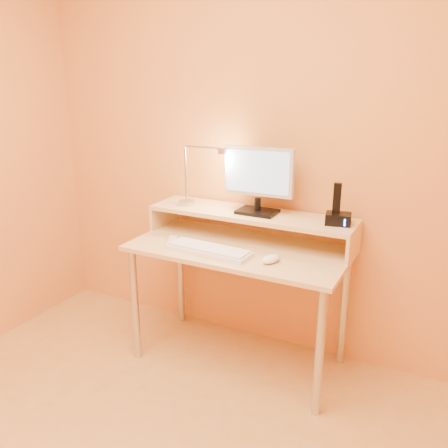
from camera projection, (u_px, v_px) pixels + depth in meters
The scene contains 25 objects.
wall_back at pixel (264, 143), 2.70m from camera, with size 3.00×0.04×2.50m, color gold.
desk_leg_fl at pixel (135, 305), 2.73m from camera, with size 0.04×0.04×0.69m, color #BABABB.
desk_leg_fr at pixel (319, 353), 2.25m from camera, with size 0.04×0.04×0.69m, color #BABABB.
desk_leg_bl at pixel (181, 274), 3.15m from camera, with size 0.04×0.04×0.69m, color #BABABB.
desk_leg_br at pixel (344, 309), 2.68m from camera, with size 0.04×0.04×0.69m, color #BABABB.
desk_lower at pixel (239, 249), 2.59m from camera, with size 1.20×0.60×0.03m, color tan.
shelf_riser_left at pixel (165, 214), 2.95m from camera, with size 0.02×0.30×0.14m, color tan.
shelf_riser_right at pixel (354, 244), 2.44m from camera, with size 0.02×0.30×0.14m, color tan.
desk_shelf at pixel (251, 214), 2.67m from camera, with size 1.20×0.30×0.03m, color tan.
monitor_foot at pixel (257, 212), 2.65m from camera, with size 0.22×0.16×0.02m, color black.
monitor_neck at pixel (257, 204), 2.63m from camera, with size 0.04×0.04×0.07m, color black.
monitor_panel at pixel (259, 171), 2.59m from camera, with size 0.40×0.04×0.27m, color silver.
monitor_back at pixel (261, 171), 2.61m from camera, with size 0.36×0.01×0.23m, color black.
monitor_screen at pixel (258, 172), 2.57m from camera, with size 0.36×0.00×0.23m, color #8CA7D3.
lamp_base at pixel (187, 203), 2.82m from camera, with size 0.10×0.10×0.03m, color #BABABB.
lamp_post at pixel (186, 174), 2.76m from camera, with size 0.01×0.01×0.33m, color #BABABB.
lamp_arm at pixel (203, 147), 2.66m from camera, with size 0.01×0.01×0.24m, color #BABABB.
lamp_head at pixel (222, 151), 2.61m from camera, with size 0.04×0.04×0.03m, color #BABABB.
lamp_bulb at pixel (222, 154), 2.62m from camera, with size 0.03×0.03×0.00m, color #FFEAC6.
phone_dock at pixel (338, 219), 2.44m from camera, with size 0.13×0.10×0.06m, color black.
phone_handset at pixel (337, 198), 2.42m from camera, with size 0.04×0.03×0.16m, color black.
phone_led at pixel (345, 223), 2.38m from camera, with size 0.01×0.00×0.04m, color #2688FF.
keyboard at pixel (209, 250), 2.50m from camera, with size 0.47×0.15×0.02m, color white.
mouse at pixel (271, 259), 2.36m from camera, with size 0.07×0.12×0.04m, color white.
remote_control at pixel (172, 242), 2.63m from camera, with size 0.04×0.17×0.02m, color white.
Camera 1 is at (1.03, -1.02, 1.62)m, focal length 37.51 mm.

